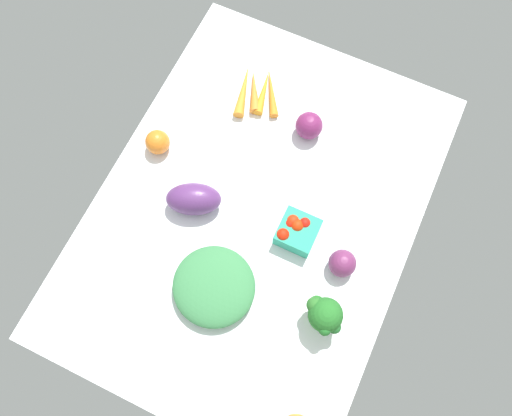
% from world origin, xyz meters
% --- Properties ---
extents(tablecloth, '(1.04, 0.76, 0.02)m').
position_xyz_m(tablecloth, '(0.00, 0.00, 0.01)').
color(tablecloth, white).
rests_on(tablecloth, ground).
extents(red_onion_center, '(0.07, 0.07, 0.07)m').
position_xyz_m(red_onion_center, '(-0.04, -0.24, 0.05)').
color(red_onion_center, '#6E2B59').
rests_on(red_onion_center, tablecloth).
extents(red_onion_near_basket, '(0.07, 0.07, 0.07)m').
position_xyz_m(red_onion_near_basket, '(0.25, -0.03, 0.06)').
color(red_onion_near_basket, '#732356').
rests_on(red_onion_near_basket, tablecloth).
extents(heirloom_tomato_orange, '(0.06, 0.06, 0.06)m').
position_xyz_m(heirloom_tomato_orange, '(0.05, 0.30, 0.05)').
color(heirloom_tomato_orange, orange).
rests_on(heirloom_tomato_orange, tablecloth).
extents(broccoli_head, '(0.08, 0.09, 0.11)m').
position_xyz_m(broccoli_head, '(-0.18, -0.25, 0.09)').
color(broccoli_head, '#A2CF7E').
rests_on(broccoli_head, tablecloth).
extents(leafy_greens_clump, '(0.26, 0.26, 0.06)m').
position_xyz_m(leafy_greens_clump, '(-0.22, 0.01, 0.05)').
color(leafy_greens_clump, '#397E48').
rests_on(leafy_greens_clump, tablecloth).
extents(carrot_bunch, '(0.17, 0.15, 0.03)m').
position_xyz_m(carrot_bunch, '(0.30, 0.14, 0.03)').
color(carrot_bunch, orange).
rests_on(carrot_bunch, tablecloth).
extents(berry_basket, '(0.09, 0.09, 0.06)m').
position_xyz_m(berry_basket, '(-0.01, -0.11, 0.05)').
color(berry_basket, teal).
rests_on(berry_basket, tablecloth).
extents(eggplant, '(0.13, 0.15, 0.08)m').
position_xyz_m(eggplant, '(-0.05, 0.14, 0.06)').
color(eggplant, '#5B306C').
rests_on(eggplant, tablecloth).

